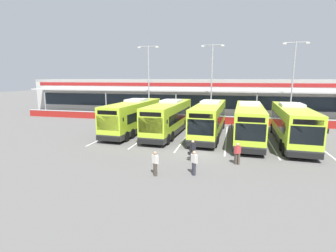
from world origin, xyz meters
The scene contains 21 objects.
ground_plane centered at (0.00, 0.00, 0.00)m, with size 200.00×200.00×0.00m, color #605E5B.
terminal_building centered at (0.00, 26.91, 3.01)m, with size 70.00×13.00×6.00m.
red_barrier_wall centered at (0.00, 14.50, 0.56)m, with size 60.00×0.40×1.10m.
coach_bus_leftmost centered at (-8.54, 6.75, 1.79)m, with size 3.32×12.25×3.78m.
coach_bus_left_centre centered at (-4.26, 6.60, 1.79)m, with size 3.32×12.25×3.78m.
coach_bus_centre centered at (0.22, 6.73, 1.79)m, with size 3.32×12.25×3.78m.
coach_bus_right_centre centered at (4.25, 5.64, 1.79)m, with size 3.32×12.25×3.78m.
coach_bus_rightmost centered at (8.21, 5.48, 1.79)m, with size 3.32×12.25×3.78m.
bay_stripe_far_west centered at (-10.50, 6.00, 0.00)m, with size 0.14×13.00×0.01m, color silver.
bay_stripe_west centered at (-6.30, 6.00, 0.00)m, with size 0.14×13.00×0.01m, color silver.
bay_stripe_mid_west centered at (-2.10, 6.00, 0.00)m, with size 0.14×13.00×0.01m, color silver.
bay_stripe_centre centered at (2.10, 6.00, 0.00)m, with size 0.14×13.00×0.01m, color silver.
bay_stripe_mid_east centered at (6.30, 6.00, 0.00)m, with size 0.14×13.00×0.01m, color silver.
bay_stripe_east centered at (10.50, 6.00, 0.00)m, with size 0.14×13.00×0.01m, color silver.
pedestrian_with_handbag centered at (-0.28, -2.24, 0.86)m, with size 0.60×0.54×1.62m.
pedestrian_in_dark_coat centered at (-2.18, -5.74, 0.87)m, with size 0.52×0.40×1.62m.
pedestrian_child centered at (0.23, -5.03, 0.87)m, with size 0.49×0.42×1.62m.
pedestrian_near_bin centered at (3.01, -2.26, 0.87)m, with size 0.50×0.37×1.62m.
lamp_post_west centered at (-9.88, 16.58, 6.29)m, with size 3.24×0.28×11.00m.
lamp_post_centre centered at (-0.43, 17.21, 6.29)m, with size 3.24×0.28×11.00m.
lamp_post_east centered at (10.43, 17.08, 6.29)m, with size 3.24×0.28×11.00m.
Camera 1 is at (2.33, -20.60, 6.22)m, focal length 26.97 mm.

